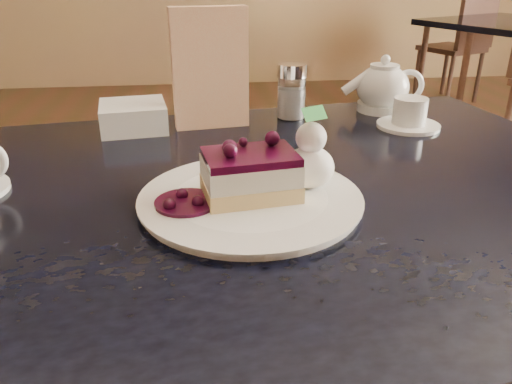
{
  "coord_description": "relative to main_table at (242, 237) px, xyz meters",
  "views": [
    {
      "loc": [
        -0.1,
        -0.3,
        1.16
      ],
      "look_at": [
        -0.03,
        0.29,
        0.89
      ],
      "focal_mm": 35.0,
      "sensor_mm": 36.0,
      "label": 1
    }
  ],
  "objects": [
    {
      "name": "main_table",
      "position": [
        0.0,
        0.0,
        0.0
      ],
      "size": [
        1.45,
        1.07,
        0.84
      ],
      "rotation": [
        0.0,
        0.0,
        0.14
      ],
      "color": "black",
      "rests_on": "ground"
    },
    {
      "name": "dessert_plate",
      "position": [
        0.01,
        -0.06,
        0.09
      ],
      "size": [
        0.32,
        0.32,
        0.01
      ],
      "primitive_type": "cylinder",
      "color": "white",
      "rests_on": "main_table"
    },
    {
      "name": "cheesecake_slice",
      "position": [
        0.01,
        -0.06,
        0.13
      ],
      "size": [
        0.15,
        0.11,
        0.07
      ],
      "rotation": [
        0.0,
        0.0,
        0.14
      ],
      "color": "#E8CB7B",
      "rests_on": "dessert_plate"
    },
    {
      "name": "whipped_cream",
      "position": [
        0.1,
        -0.03,
        0.13
      ],
      "size": [
        0.07,
        0.07,
        0.06
      ],
      "color": "white",
      "rests_on": "dessert_plate"
    },
    {
      "name": "berry_sauce",
      "position": [
        -0.09,
        -0.07,
        0.1
      ],
      "size": [
        0.09,
        0.09,
        0.01
      ],
      "primitive_type": "cylinder",
      "color": "#320320",
      "rests_on": "dessert_plate"
    },
    {
      "name": "tea_set",
      "position": [
        0.37,
        0.38,
        0.14
      ],
      "size": [
        0.2,
        0.26,
        0.12
      ],
      "color": "white",
      "rests_on": "main_table"
    },
    {
      "name": "menu_card",
      "position": [
        -0.03,
        0.33,
        0.21
      ],
      "size": [
        0.16,
        0.05,
        0.25
      ],
      "primitive_type": "cube",
      "rotation": [
        0.0,
        0.0,
        0.14
      ],
      "color": "#FFE3B2",
      "rests_on": "main_table"
    },
    {
      "name": "sugar_shaker",
      "position": [
        0.15,
        0.37,
        0.15
      ],
      "size": [
        0.07,
        0.07,
        0.12
      ],
      "color": "white",
      "rests_on": "main_table"
    },
    {
      "name": "napkin_stack",
      "position": [
        -0.2,
        0.33,
        0.12
      ],
      "size": [
        0.15,
        0.15,
        0.06
      ],
      "primitive_type": "cube",
      "rotation": [
        0.0,
        0.0,
        0.14
      ],
      "color": "white",
      "rests_on": "main_table"
    },
    {
      "name": "bg_table_far_right",
      "position": [
        2.2,
        2.88,
        -0.68
      ],
      "size": [
        1.28,
        1.89,
        1.26
      ],
      "rotation": [
        0.0,
        0.0,
        0.41
      ],
      "color": "black",
      "rests_on": "ground"
    }
  ]
}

